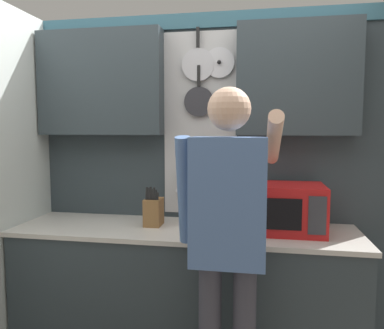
{
  "coord_description": "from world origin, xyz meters",
  "views": [
    {
      "loc": [
        0.48,
        -2.4,
        1.57
      ],
      "look_at": [
        0.02,
        0.2,
        1.31
      ],
      "focal_mm": 35.0,
      "sensor_mm": 36.0,
      "label": 1
    }
  ],
  "objects_px": {
    "knife_block": "(154,211)",
    "utensil_crock": "(193,216)",
    "person": "(228,227)",
    "microwave": "(286,208)"
  },
  "relations": [
    {
      "from": "knife_block",
      "to": "person",
      "type": "relative_size",
      "value": 0.15
    },
    {
      "from": "utensil_crock",
      "to": "person",
      "type": "xyz_separation_m",
      "value": [
        0.28,
        -0.55,
        0.09
      ]
    },
    {
      "from": "knife_block",
      "to": "utensil_crock",
      "type": "bearing_deg",
      "value": 0.21
    },
    {
      "from": "knife_block",
      "to": "utensil_crock",
      "type": "relative_size",
      "value": 0.9
    },
    {
      "from": "microwave",
      "to": "knife_block",
      "type": "height_order",
      "value": "microwave"
    },
    {
      "from": "microwave",
      "to": "person",
      "type": "relative_size",
      "value": 0.26
    },
    {
      "from": "knife_block",
      "to": "utensil_crock",
      "type": "xyz_separation_m",
      "value": [
        0.27,
        0.0,
        -0.02
      ]
    },
    {
      "from": "person",
      "to": "microwave",
      "type": "bearing_deg",
      "value": 58.86
    },
    {
      "from": "person",
      "to": "knife_block",
      "type": "bearing_deg",
      "value": 135.41
    },
    {
      "from": "microwave",
      "to": "utensil_crock",
      "type": "relative_size",
      "value": 1.56
    }
  ]
}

